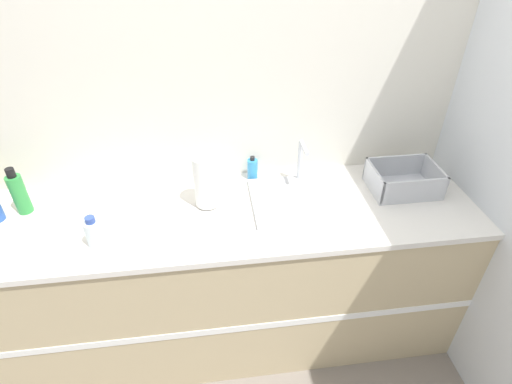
# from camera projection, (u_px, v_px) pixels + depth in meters

# --- Properties ---
(ground_plane) EXTENTS (12.00, 12.00, 0.00)m
(ground_plane) POSITION_uv_depth(u_px,v_px,m) (232.00, 380.00, 2.19)
(ground_plane) COLOR slate
(wall_back) EXTENTS (4.91, 0.06, 2.60)m
(wall_back) POSITION_uv_depth(u_px,v_px,m) (211.00, 107.00, 1.99)
(wall_back) COLOR beige
(wall_back) RESTS_ON ground_plane
(wall_right) EXTENTS (0.06, 2.65, 2.60)m
(wall_right) POSITION_uv_depth(u_px,v_px,m) (494.00, 124.00, 1.83)
(wall_right) COLOR silver
(wall_right) RESTS_ON ground_plane
(counter_cabinet) EXTENTS (2.53, 0.68, 0.92)m
(counter_cabinet) POSITION_uv_depth(u_px,v_px,m) (224.00, 277.00, 2.18)
(counter_cabinet) COLOR tan
(counter_cabinet) RESTS_ON ground_plane
(sink) EXTENTS (0.54, 0.39, 0.25)m
(sink) POSITION_uv_depth(u_px,v_px,m) (306.00, 197.00, 1.98)
(sink) COLOR silver
(sink) RESTS_ON counter_cabinet
(paper_towel_roll) EXTENTS (0.12, 0.12, 0.27)m
(paper_towel_roll) POSITION_uv_depth(u_px,v_px,m) (206.00, 181.00, 1.88)
(paper_towel_roll) COLOR #4C4C51
(paper_towel_roll) RESTS_ON counter_cabinet
(dish_rack) EXTENTS (0.34, 0.25, 0.13)m
(dish_rack) POSITION_uv_depth(u_px,v_px,m) (403.00, 181.00, 2.04)
(dish_rack) COLOR #B7BABF
(dish_rack) RESTS_ON counter_cabinet
(bottle_green) EXTENTS (0.07, 0.07, 0.24)m
(bottle_green) POSITION_uv_depth(u_px,v_px,m) (19.00, 193.00, 1.86)
(bottle_green) COLOR #2D8C3D
(bottle_green) RESTS_ON counter_cabinet
(bottle_clear) EXTENTS (0.07, 0.07, 0.15)m
(bottle_clear) POSITION_uv_depth(u_px,v_px,m) (94.00, 232.00, 1.69)
(bottle_clear) COLOR silver
(bottle_clear) RESTS_ON counter_cabinet
(soap_dispenser) EXTENTS (0.05, 0.05, 0.13)m
(soap_dispenser) POSITION_uv_depth(u_px,v_px,m) (252.00, 169.00, 2.12)
(soap_dispenser) COLOR #338CCC
(soap_dispenser) RESTS_ON counter_cabinet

